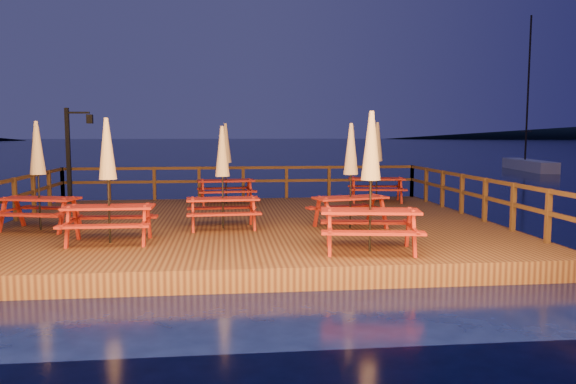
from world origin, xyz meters
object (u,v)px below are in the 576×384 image
at_px(lamp_post, 73,146).
at_px(picnic_table_0, 371,179).
at_px(picnic_table_1, 223,176).
at_px(picnic_table_2, 108,179).
at_px(sailboat, 529,165).

xyz_separation_m(lamp_post, picnic_table_0, (7.48, -8.40, -0.44)).
bearing_deg(picnic_table_1, lamp_post, 127.07).
xyz_separation_m(picnic_table_0, picnic_table_2, (-5.00, 1.36, -0.05)).
relative_size(sailboat, picnic_table_1, 4.63).
bearing_deg(lamp_post, sailboat, 35.76).
distance_m(picnic_table_0, picnic_table_2, 5.18).
distance_m(sailboat, picnic_table_0, 32.82).
bearing_deg(picnic_table_1, sailboat, 45.39).
xyz_separation_m(sailboat, picnic_table_0, (-18.47, -27.09, 1.39)).
xyz_separation_m(picnic_table_1, picnic_table_2, (-2.26, -1.49, 0.07)).
height_order(lamp_post, picnic_table_1, lamp_post).
bearing_deg(picnic_table_0, sailboat, 64.89).
xyz_separation_m(sailboat, picnic_table_1, (-21.21, -24.24, 1.26)).
height_order(picnic_table_1, picnic_table_2, picnic_table_2).
distance_m(picnic_table_1, picnic_table_2, 2.71).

